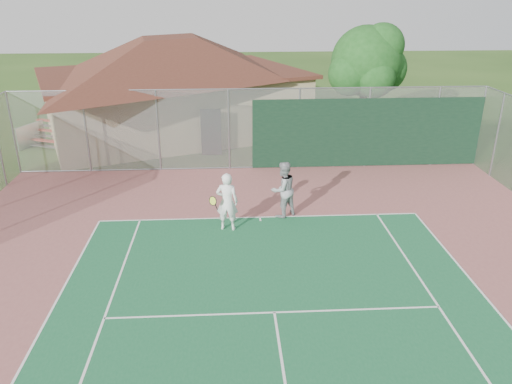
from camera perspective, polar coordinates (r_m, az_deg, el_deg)
back_fence at (r=21.71m, az=5.19°, el=6.96°), size 20.08×0.11×3.53m
clubhouse at (r=27.48m, az=-9.56°, el=12.93°), size 16.29×13.66×5.99m
bleachers at (r=26.89m, az=-21.51°, el=6.14°), size 3.66×2.85×1.13m
tree at (r=26.55m, az=12.69°, el=14.12°), size 4.18×3.96×5.83m
player_white_front at (r=16.10m, az=-3.34°, el=-1.17°), size 1.01×0.75×1.95m
player_grey_back at (r=17.05m, az=3.11°, el=0.23°), size 1.20×1.13×1.97m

